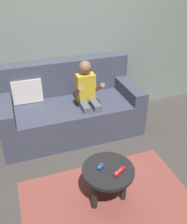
{
  "coord_description": "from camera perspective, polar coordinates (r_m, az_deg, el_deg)",
  "views": [
    {
      "loc": [
        -0.8,
        -1.65,
        2.01
      ],
      "look_at": [
        -0.04,
        0.52,
        0.62
      ],
      "focal_mm": 40.29,
      "sensor_mm": 36.0,
      "label": 1
    }
  ],
  "objects": [
    {
      "name": "ground_plane",
      "position": [
        2.73,
        4.63,
        -16.52
      ],
      "size": [
        10.13,
        10.13,
        0.0
      ],
      "primitive_type": "plane",
      "color": "#4C4742"
    },
    {
      "name": "wall_back",
      "position": [
        3.39,
        -5.34,
        18.04
      ],
      "size": [
        5.06,
        0.05,
        2.5
      ],
      "primitive_type": "cube",
      "color": "gray",
      "rests_on": "ground"
    },
    {
      "name": "couch",
      "position": [
        3.35,
        -5.42,
        0.56
      ],
      "size": [
        1.78,
        0.8,
        0.9
      ],
      "color": "#474C60",
      "rests_on": "ground"
    },
    {
      "name": "person_seated_on_couch",
      "position": [
        3.11,
        -1.29,
        3.6
      ],
      "size": [
        0.33,
        0.4,
        1.0
      ],
      "color": "slate",
      "rests_on": "ground"
    },
    {
      "name": "coffee_table",
      "position": [
        2.39,
        3.23,
        -14.11
      ],
      "size": [
        0.48,
        0.48,
        0.4
      ],
      "color": "#232326",
      "rests_on": "ground"
    },
    {
      "name": "area_rug",
      "position": [
        2.62,
        3.08,
        -19.0
      ],
      "size": [
        1.64,
        1.0,
        0.01
      ],
      "primitive_type": "cube",
      "color": "#9E4C42",
      "rests_on": "ground"
    },
    {
      "name": "game_remote_red_near_edge",
      "position": [
        2.3,
        5.88,
        -13.31
      ],
      "size": [
        0.14,
        0.1,
        0.03
      ],
      "color": "red",
      "rests_on": "coffee_table"
    },
    {
      "name": "nunchuk_blue",
      "position": [
        2.33,
        1.59,
        -12.14
      ],
      "size": [
        0.1,
        0.09,
        0.05
      ],
      "color": "blue",
      "rests_on": "coffee_table"
    }
  ]
}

